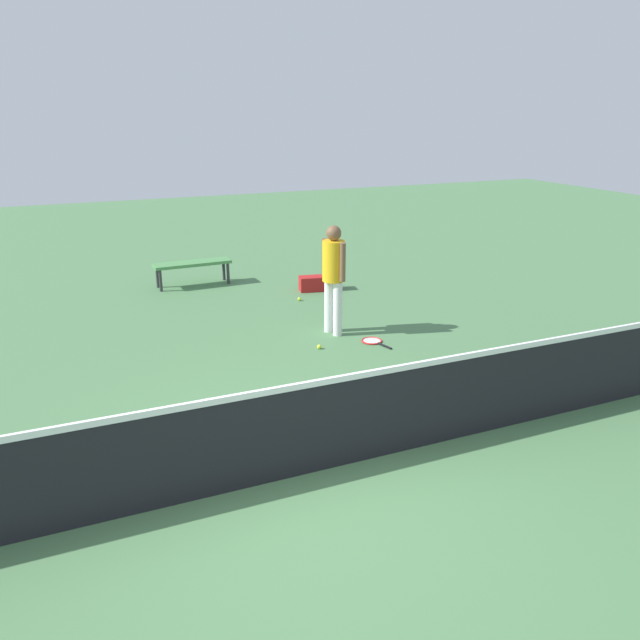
{
  "coord_description": "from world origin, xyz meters",
  "views": [
    {
      "loc": [
        1.87,
        4.87,
        3.36
      ],
      "look_at": [
        -0.98,
        -1.75,
        0.9
      ],
      "focal_mm": 35.07,
      "sensor_mm": 36.0,
      "label": 1
    }
  ],
  "objects_px": {
    "tennis_ball_stray_left": "(319,347)",
    "tennis_ball_stray_right": "(327,423)",
    "tennis_racket_near_player": "(373,341)",
    "tennis_ball_near_player": "(512,378)",
    "equipment_bag": "(322,283)",
    "tennis_ball_midcourt": "(299,299)",
    "courtside_bench": "(192,265)",
    "tennis_ball_baseline": "(445,373)",
    "player_near_side": "(333,271)"
  },
  "relations": [
    {
      "from": "tennis_racket_near_player",
      "to": "tennis_ball_stray_right",
      "type": "distance_m",
      "value": 2.71
    },
    {
      "from": "tennis_racket_near_player",
      "to": "tennis_ball_near_player",
      "type": "relative_size",
      "value": 9.19
    },
    {
      "from": "tennis_ball_near_player",
      "to": "tennis_racket_near_player",
      "type": "bearing_deg",
      "value": -62.89
    },
    {
      "from": "courtside_bench",
      "to": "tennis_ball_baseline",
      "type": "bearing_deg",
      "value": 110.2
    },
    {
      "from": "tennis_racket_near_player",
      "to": "tennis_ball_stray_right",
      "type": "relative_size",
      "value": 9.19
    },
    {
      "from": "tennis_ball_near_player",
      "to": "tennis_ball_stray_left",
      "type": "bearing_deg",
      "value": -47.32
    },
    {
      "from": "equipment_bag",
      "to": "tennis_racket_near_player",
      "type": "bearing_deg",
      "value": 81.82
    },
    {
      "from": "tennis_racket_near_player",
      "to": "courtside_bench",
      "type": "xyz_separation_m",
      "value": [
        1.8,
        -4.21,
        0.4
      ]
    },
    {
      "from": "tennis_racket_near_player",
      "to": "tennis_ball_near_player",
      "type": "xyz_separation_m",
      "value": [
        -1.0,
        1.95,
        0.02
      ]
    },
    {
      "from": "player_near_side",
      "to": "tennis_ball_near_player",
      "type": "bearing_deg",
      "value": 118.66
    },
    {
      "from": "tennis_ball_near_player",
      "to": "tennis_ball_baseline",
      "type": "relative_size",
      "value": 1.0
    },
    {
      "from": "tennis_racket_near_player",
      "to": "tennis_ball_midcourt",
      "type": "height_order",
      "value": "tennis_ball_midcourt"
    },
    {
      "from": "tennis_racket_near_player",
      "to": "tennis_ball_stray_right",
      "type": "height_order",
      "value": "tennis_ball_stray_right"
    },
    {
      "from": "tennis_ball_near_player",
      "to": "tennis_ball_stray_right",
      "type": "distance_m",
      "value": 2.7
    },
    {
      "from": "courtside_bench",
      "to": "tennis_ball_near_player",
      "type": "bearing_deg",
      "value": 114.42
    },
    {
      "from": "tennis_ball_near_player",
      "to": "tennis_ball_stray_left",
      "type": "xyz_separation_m",
      "value": [
        1.86,
        -2.01,
        0.0
      ]
    },
    {
      "from": "tennis_racket_near_player",
      "to": "tennis_ball_midcourt",
      "type": "distance_m",
      "value": 2.42
    },
    {
      "from": "tennis_racket_near_player",
      "to": "tennis_ball_stray_left",
      "type": "distance_m",
      "value": 0.86
    },
    {
      "from": "courtside_bench",
      "to": "equipment_bag",
      "type": "xyz_separation_m",
      "value": [
        -2.22,
        1.3,
        -0.28
      ]
    },
    {
      "from": "tennis_ball_stray_left",
      "to": "equipment_bag",
      "type": "bearing_deg",
      "value": -114.13
    },
    {
      "from": "player_near_side",
      "to": "tennis_racket_near_player",
      "type": "bearing_deg",
      "value": 123.45
    },
    {
      "from": "tennis_racket_near_player",
      "to": "courtside_bench",
      "type": "height_order",
      "value": "courtside_bench"
    },
    {
      "from": "courtside_bench",
      "to": "player_near_side",
      "type": "bearing_deg",
      "value": 111.24
    },
    {
      "from": "tennis_ball_midcourt",
      "to": "tennis_ball_near_player",
      "type": "bearing_deg",
      "value": 105.94
    },
    {
      "from": "player_near_side",
      "to": "tennis_ball_midcourt",
      "type": "height_order",
      "value": "player_near_side"
    },
    {
      "from": "player_near_side",
      "to": "tennis_racket_near_player",
      "type": "xyz_separation_m",
      "value": [
        -0.39,
        0.6,
        -1.0
      ]
    },
    {
      "from": "equipment_bag",
      "to": "tennis_ball_baseline",
      "type": "bearing_deg",
      "value": 88.39
    },
    {
      "from": "tennis_ball_near_player",
      "to": "equipment_bag",
      "type": "xyz_separation_m",
      "value": [
        0.58,
        -4.86,
        0.11
      ]
    },
    {
      "from": "tennis_ball_midcourt",
      "to": "tennis_ball_stray_left",
      "type": "distance_m",
      "value": 2.43
    },
    {
      "from": "tennis_ball_midcourt",
      "to": "tennis_ball_stray_right",
      "type": "relative_size",
      "value": 1.0
    },
    {
      "from": "tennis_ball_midcourt",
      "to": "tennis_racket_near_player",
      "type": "bearing_deg",
      "value": 95.86
    },
    {
      "from": "tennis_ball_baseline",
      "to": "player_near_side",
      "type": "bearing_deg",
      "value": -71.66
    },
    {
      "from": "tennis_ball_near_player",
      "to": "tennis_ball_stray_right",
      "type": "xyz_separation_m",
      "value": [
        2.69,
        0.16,
        0.0
      ]
    },
    {
      "from": "equipment_bag",
      "to": "tennis_ball_stray_left",
      "type": "bearing_deg",
      "value": 65.87
    },
    {
      "from": "equipment_bag",
      "to": "player_near_side",
      "type": "bearing_deg",
      "value": 70.67
    },
    {
      "from": "tennis_ball_midcourt",
      "to": "equipment_bag",
      "type": "xyz_separation_m",
      "value": [
        -0.67,
        -0.5,
        0.11
      ]
    },
    {
      "from": "tennis_ball_near_player",
      "to": "tennis_ball_midcourt",
      "type": "bearing_deg",
      "value": -74.06
    },
    {
      "from": "tennis_ball_near_player",
      "to": "equipment_bag",
      "type": "bearing_deg",
      "value": -83.18
    },
    {
      "from": "tennis_ball_near_player",
      "to": "tennis_ball_midcourt",
      "type": "xyz_separation_m",
      "value": [
        1.25,
        -4.36,
        0.0
      ]
    },
    {
      "from": "tennis_ball_baseline",
      "to": "equipment_bag",
      "type": "relative_size",
      "value": 0.08
    },
    {
      "from": "tennis_ball_stray_right",
      "to": "courtside_bench",
      "type": "bearing_deg",
      "value": -89.07
    },
    {
      "from": "courtside_bench",
      "to": "tennis_racket_near_player",
      "type": "bearing_deg",
      "value": 113.13
    },
    {
      "from": "player_near_side",
      "to": "tennis_ball_midcourt",
      "type": "relative_size",
      "value": 25.76
    },
    {
      "from": "tennis_racket_near_player",
      "to": "tennis_ball_midcourt",
      "type": "xyz_separation_m",
      "value": [
        0.25,
        -2.41,
        0.02
      ]
    },
    {
      "from": "tennis_ball_stray_left",
      "to": "tennis_ball_stray_right",
      "type": "bearing_deg",
      "value": 68.97
    },
    {
      "from": "player_near_side",
      "to": "tennis_ball_stray_right",
      "type": "height_order",
      "value": "player_near_side"
    },
    {
      "from": "tennis_ball_near_player",
      "to": "tennis_ball_stray_left",
      "type": "relative_size",
      "value": 1.0
    },
    {
      "from": "tennis_ball_baseline",
      "to": "equipment_bag",
      "type": "bearing_deg",
      "value": -91.61
    },
    {
      "from": "tennis_racket_near_player",
      "to": "equipment_bag",
      "type": "relative_size",
      "value": 0.72
    },
    {
      "from": "tennis_ball_midcourt",
      "to": "tennis_ball_stray_left",
      "type": "xyz_separation_m",
      "value": [
        0.61,
        2.35,
        0.0
      ]
    }
  ]
}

